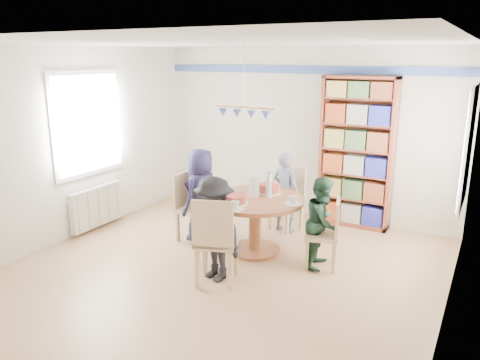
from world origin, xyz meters
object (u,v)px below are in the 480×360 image
Objects in this scene: chair_left at (189,203)px; person_left at (201,195)px; person_right at (323,222)px; bookshelf at (357,154)px; chair_far at (289,195)px; person_far at (285,192)px; radiator at (98,206)px; chair_right at (328,231)px; person_near at (214,229)px; chair_near at (215,238)px; dining_table at (255,212)px.

person_left is at bearing 27.74° from chair_left.
person_right is 0.50× the size of bookshelf.
chair_far is 0.16m from person_far.
chair_right is (3.51, 0.36, 0.14)m from radiator.
person_near is (2.45, -0.56, 0.27)m from radiator.
radiator is at bearing -148.66° from bookshelf.
chair_left is 0.80× the size of person_far.
chair_left is at bearing -58.14° from person_left.
chair_left is 1.43m from person_far.
bookshelf is (-0.16, 1.68, 0.63)m from chair_right.
chair_left is 1.95m from person_right.
person_far is at bearing 137.93° from person_left.
radiator is 0.83× the size of person_far.
chair_right is at bearing 92.61° from person_left.
person_right is at bearing 50.80° from chair_near.
person_near reaches higher than chair_right.
radiator is at bearing -171.42° from dining_table.
radiator is at bearing -174.19° from chair_right.
dining_table is at bearing 86.16° from person_right.
person_left is (-0.92, 1.10, 0.08)m from chair_near.
dining_table is 1.07m from chair_near.
bookshelf reaches higher than chair_left.
chair_far is 1.37m from person_left.
chair_right is 1.81m from bookshelf.
person_left reaches higher than dining_table.
chair_near is 1.40m from person_right.
chair_left is (-1.02, -0.05, -0.03)m from dining_table.
chair_near is 0.87× the size of person_far.
person_near is (0.82, -0.97, -0.04)m from person_left.
bookshelf is at bearing 62.67° from dining_table.
chair_far is (1.07, 1.08, -0.01)m from chair_left.
dining_table is 1.04m from chair_far.
chair_near reaches higher than chair_right.
chair_right is (2.04, 0.03, -0.04)m from chair_left.
chair_near is 0.80× the size of person_left.
chair_left is 0.22m from person_left.
person_far is at bearing 104.41° from person_near.
person_near is (-0.09, -1.97, 0.10)m from chair_far.
person_right reaches higher than chair_left.
person_near reaches higher than chair_left.
person_near is at bearing -92.72° from dining_table.
chair_left is at bearing 154.66° from person_near.
chair_right is 0.39× the size of bookshelf.
bookshelf is (0.81, 0.63, 0.60)m from chair_far.
chair_near reaches higher than radiator.
dining_table is at bearing 104.31° from person_near.
bookshelf reaches higher than dining_table.
bookshelf reaches higher than chair_far.
person_near reaches higher than person_right.
radiator is 1.70m from person_left.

